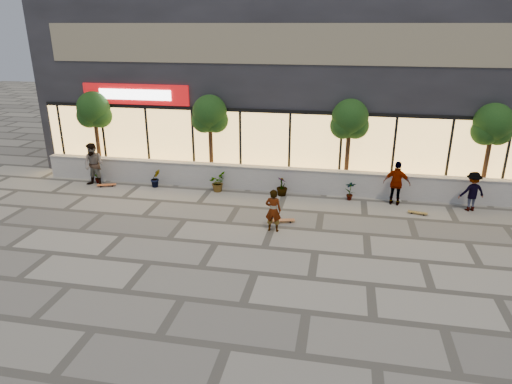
% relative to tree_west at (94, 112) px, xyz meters
% --- Properties ---
extents(ground, '(80.00, 80.00, 0.00)m').
position_rel_tree_west_xyz_m(ground, '(9.00, -7.70, -2.99)').
color(ground, '#9E9989').
rests_on(ground, ground).
extents(planter_wall, '(22.00, 0.42, 1.04)m').
position_rel_tree_west_xyz_m(planter_wall, '(9.00, -0.70, -2.46)').
color(planter_wall, silver).
rests_on(planter_wall, ground).
extents(retail_building, '(24.00, 9.17, 8.50)m').
position_rel_tree_west_xyz_m(retail_building, '(9.00, 4.79, 1.26)').
color(retail_building, black).
rests_on(retail_building, ground).
extents(shrub_a, '(0.43, 0.29, 0.81)m').
position_rel_tree_west_xyz_m(shrub_a, '(0.50, -1.25, -2.58)').
color(shrub_a, '#153912').
rests_on(shrub_a, ground).
extents(shrub_b, '(0.57, 0.57, 0.81)m').
position_rel_tree_west_xyz_m(shrub_b, '(3.30, -1.25, -2.58)').
color(shrub_b, '#153912').
rests_on(shrub_b, ground).
extents(shrub_c, '(0.68, 0.77, 0.81)m').
position_rel_tree_west_xyz_m(shrub_c, '(6.10, -1.25, -2.58)').
color(shrub_c, '#153912').
rests_on(shrub_c, ground).
extents(shrub_d, '(0.64, 0.64, 0.81)m').
position_rel_tree_west_xyz_m(shrub_d, '(8.90, -1.25, -2.58)').
color(shrub_d, '#153912').
rests_on(shrub_d, ground).
extents(shrub_e, '(0.46, 0.35, 0.81)m').
position_rel_tree_west_xyz_m(shrub_e, '(11.70, -1.25, -2.58)').
color(shrub_e, '#153912').
rests_on(shrub_e, ground).
extents(tree_west, '(1.60, 1.50, 3.92)m').
position_rel_tree_west_xyz_m(tree_west, '(0.00, 0.00, 0.00)').
color(tree_west, '#3F2616').
rests_on(tree_west, ground).
extents(tree_midwest, '(1.60, 1.50, 3.92)m').
position_rel_tree_west_xyz_m(tree_midwest, '(5.50, 0.00, 0.00)').
color(tree_midwest, '#3F2616').
rests_on(tree_midwest, ground).
extents(tree_mideast, '(1.60, 1.50, 3.92)m').
position_rel_tree_west_xyz_m(tree_mideast, '(11.50, 0.00, 0.00)').
color(tree_mideast, '#3F2616').
rests_on(tree_mideast, ground).
extents(tree_east, '(1.60, 1.50, 3.92)m').
position_rel_tree_west_xyz_m(tree_east, '(17.00, 0.00, 0.00)').
color(tree_east, '#3F2616').
rests_on(tree_east, ground).
extents(skater_center, '(0.57, 0.39, 1.52)m').
position_rel_tree_west_xyz_m(skater_center, '(9.07, -4.76, -2.22)').
color(skater_center, silver).
rests_on(skater_center, ground).
extents(skater_left, '(0.99, 0.80, 1.93)m').
position_rel_tree_west_xyz_m(skater_left, '(0.61, -1.58, -2.02)').
color(skater_left, tan).
rests_on(skater_left, ground).
extents(skater_right_near, '(1.11, 0.65, 1.77)m').
position_rel_tree_west_xyz_m(skater_right_near, '(13.46, -1.40, -2.10)').
color(skater_right_near, silver).
rests_on(skater_right_near, ground).
extents(skater_right_far, '(1.13, 0.85, 1.55)m').
position_rel_tree_west_xyz_m(skater_right_far, '(16.24, -1.49, -2.21)').
color(skater_right_far, maroon).
rests_on(skater_right_far, ground).
extents(skateboard_center, '(0.89, 0.43, 0.10)m').
position_rel_tree_west_xyz_m(skateboard_center, '(9.32, -4.00, -2.90)').
color(skateboard_center, '#9A5932').
rests_on(skateboard_center, ground).
extents(skateboard_left, '(0.83, 0.49, 0.10)m').
position_rel_tree_west_xyz_m(skateboard_left, '(1.13, -1.63, -2.90)').
color(skateboard_left, '#D15D27').
rests_on(skateboard_left, ground).
extents(skateboard_right_near, '(0.74, 0.33, 0.09)m').
position_rel_tree_west_xyz_m(skateboard_right_near, '(14.23, -2.29, -2.91)').
color(skateboard_right_near, olive).
rests_on(skateboard_right_near, ground).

